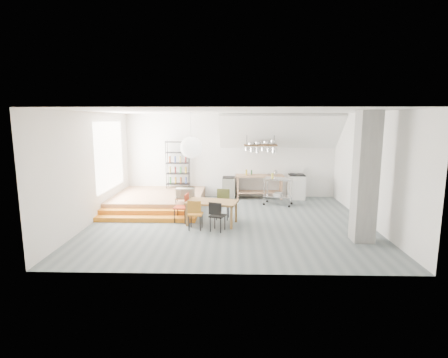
{
  "coord_description": "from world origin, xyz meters",
  "views": [
    {
      "loc": [
        0.09,
        -9.9,
        2.97
      ],
      "look_at": [
        -0.18,
        0.8,
        1.15
      ],
      "focal_mm": 28.0,
      "sensor_mm": 36.0,
      "label": 1
    }
  ],
  "objects_px": {
    "stove": "(296,186)",
    "mini_fridge": "(229,187)",
    "dining_table": "(212,204)",
    "rolling_cart": "(278,188)"
  },
  "relations": [
    {
      "from": "stove",
      "to": "mini_fridge",
      "type": "height_order",
      "value": "stove"
    },
    {
      "from": "dining_table",
      "to": "mini_fridge",
      "type": "xyz_separation_m",
      "value": [
        0.45,
        3.4,
        -0.19
      ]
    },
    {
      "from": "stove",
      "to": "dining_table",
      "type": "height_order",
      "value": "stove"
    },
    {
      "from": "mini_fridge",
      "to": "dining_table",
      "type": "bearing_deg",
      "value": -97.53
    },
    {
      "from": "dining_table",
      "to": "mini_fridge",
      "type": "distance_m",
      "value": 3.43
    },
    {
      "from": "stove",
      "to": "mini_fridge",
      "type": "distance_m",
      "value": 2.56
    },
    {
      "from": "dining_table",
      "to": "rolling_cart",
      "type": "relative_size",
      "value": 1.44
    },
    {
      "from": "dining_table",
      "to": "rolling_cart",
      "type": "bearing_deg",
      "value": 58.53
    },
    {
      "from": "stove",
      "to": "mini_fridge",
      "type": "bearing_deg",
      "value": 179.02
    },
    {
      "from": "mini_fridge",
      "to": "stove",
      "type": "bearing_deg",
      "value": -0.98
    }
  ]
}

